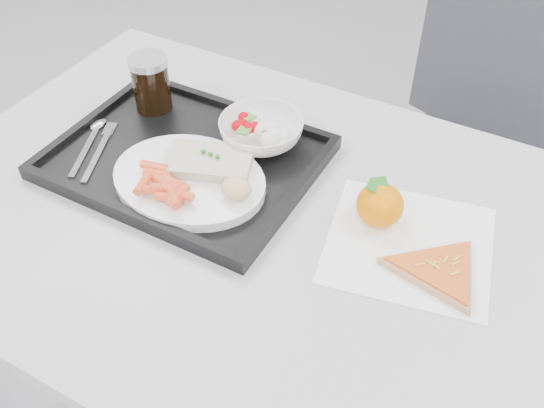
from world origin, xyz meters
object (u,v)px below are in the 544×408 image
Objects in this scene: salad_bowl at (261,132)px; cola_glass at (151,82)px; dinner_plate at (189,180)px; pizza_slice at (439,271)px; table at (266,244)px; tangerine at (380,205)px; chair at (469,137)px; tray at (186,159)px.

cola_glass is at bearing -179.15° from salad_bowl.
dinner_plate is 0.43m from pizza_slice.
tangerine is at bearing 25.48° from table.
chair is at bearing 63.50° from dinner_plate.
cola_glass reaches higher than table.
tray is (-0.39, -0.62, 0.22)m from chair.
chair is (0.20, 0.67, -0.15)m from table.
tray is 1.99× the size of pizza_slice.
salad_bowl is at bearing 122.16° from table.
chair is 0.80m from cola_glass.
salad_bowl is (0.05, 0.16, 0.01)m from dinner_plate.
tray is 0.08m from dinner_plate.
chair is 4.12× the size of pizza_slice.
dinner_plate reaches higher than tray.
tangerine is (0.31, 0.09, 0.01)m from dinner_plate.
pizza_slice is (0.28, 0.01, 0.08)m from table.
tray is at bearing -134.01° from salad_bowl.
salad_bowl reaches higher than table.
tray reaches higher than pizza_slice.
salad_bowl is (0.10, 0.10, 0.03)m from tray.
chair is 0.80m from dinner_plate.
pizza_slice is (0.43, 0.02, -0.01)m from dinner_plate.
dinner_plate is (-0.14, -0.01, 0.09)m from table.
pizza_slice is (0.62, -0.13, -0.06)m from cola_glass.
tray reaches higher than table.
dinner_plate reaches higher than table.
tray is 4.94× the size of tangerine.
cola_glass is at bearing 140.78° from dinner_plate.
dinner_plate is 1.78× the size of salad_bowl.
salad_bowl is 0.24m from cola_glass.
tangerine reaches higher than table.
chair is at bearing 86.86° from tangerine.
salad_bowl is 0.67× the size of pizza_slice.
dinner_plate is at bearing -107.21° from salad_bowl.
table is 0.21m from salad_bowl.
tray is at bearing -175.33° from tangerine.
dinner_plate reaches higher than pizza_slice.
salad_bowl is at bearing 72.79° from dinner_plate.
tangerine is (-0.03, -0.59, 0.25)m from chair.
chair is 10.21× the size of tangerine.
chair is at bearing 97.65° from pizza_slice.
table is 11.11× the size of cola_glass.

